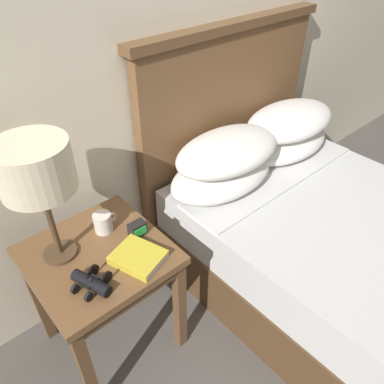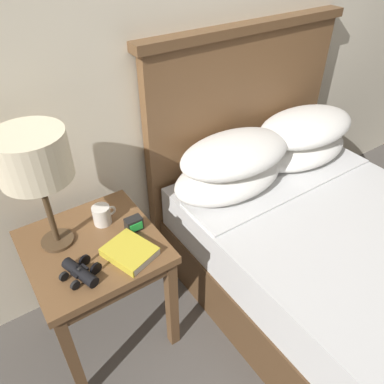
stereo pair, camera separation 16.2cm
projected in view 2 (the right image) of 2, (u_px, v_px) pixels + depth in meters
ground_plane at (278, 344)px, 1.80m from camera, size 20.00×20.00×0.00m
wall_back at (173, 18)px, 1.60m from camera, size 8.00×0.06×2.60m
nightstand at (95, 258)px, 1.56m from camera, size 0.52×0.53×0.60m
bed at (345, 264)px, 1.78m from camera, size 1.24×1.92×1.25m
table_lamp at (33, 159)px, 1.28m from camera, size 0.26×0.26×0.50m
book_on_nightstand at (129, 252)px, 1.45m from camera, size 0.20×0.22×0.04m
binoculars_pair at (80, 272)px, 1.37m from camera, size 0.15×0.16×0.05m
coffee_mug at (102, 215)px, 1.59m from camera, size 0.10×0.08×0.08m
alarm_clock at (134, 224)px, 1.56m from camera, size 0.07×0.05×0.06m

